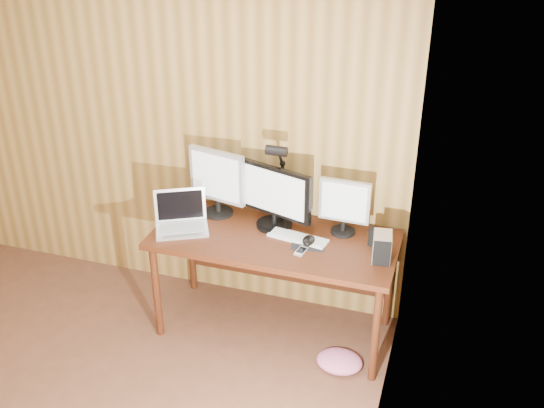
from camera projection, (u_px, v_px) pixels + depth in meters
The scene contains 13 objects.
desk at pixel (277, 247), 4.26m from camera, with size 1.60×0.70×0.75m.
monitor_center at pixel (274, 196), 4.16m from camera, with size 0.54×0.24×0.43m.
monitor_left at pixel (217, 180), 4.30m from camera, with size 0.42×0.20×0.47m.
monitor_right at pixel (344, 206), 4.09m from camera, with size 0.34×0.16×0.38m.
laptop at pixel (181, 219), 4.23m from camera, with size 0.42×0.39×0.25m.
keyboard at pixel (298, 238), 4.11m from camera, with size 0.41×0.18×0.02m.
mousepad at pixel (309, 243), 4.07m from camera, with size 0.21×0.17×0.00m, color black.
mouse at pixel (309, 240), 4.05m from camera, with size 0.07×0.12×0.04m, color black.
hard_drive at pixel (382, 247), 3.86m from camera, with size 0.13×0.17×0.18m.
phone at pixel (301, 251), 3.98m from camera, with size 0.07×0.12×0.02m.
speaker at pixel (372, 237), 4.03m from camera, with size 0.05×0.05×0.12m, color black.
desk_lamp at pixel (279, 170), 4.17m from camera, with size 0.14×0.20×0.61m.
fabric_pile at pixel (339, 361), 4.12m from camera, with size 0.30×0.25×0.10m, color #D26691, non-canonical shape.
Camera 1 is at (1.98, -1.77, 2.88)m, focal length 42.00 mm.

